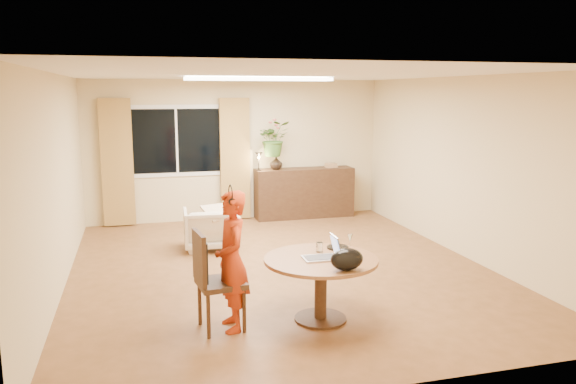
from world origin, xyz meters
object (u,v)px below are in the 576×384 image
object	(u,v)px
dining_chair	(221,280)
child	(232,261)
sideboard	(304,193)
armchair	(206,229)
dining_table	(321,271)

from	to	relation	value
dining_chair	child	bearing A→B (deg)	-18.27
sideboard	armchair	bearing A→B (deg)	-140.20
armchair	sideboard	size ratio (longest dim) A/B	0.37
dining_table	sideboard	distance (m)	4.97
armchair	child	bearing A→B (deg)	91.18
child	armchair	world-z (taller)	child
armchair	sideboard	bearing A→B (deg)	-136.86
dining_table	dining_chair	distance (m)	1.04
dining_chair	armchair	xyz separation A→B (m)	(0.22, 3.01, -0.20)
armchair	sideboard	distance (m)	2.72
dining_chair	sideboard	world-z (taller)	dining_chair
child	armchair	bearing A→B (deg)	175.25
child	sideboard	distance (m)	5.26
dining_table	dining_chair	bearing A→B (deg)	176.95
dining_chair	child	size ratio (longest dim) A/B	0.72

